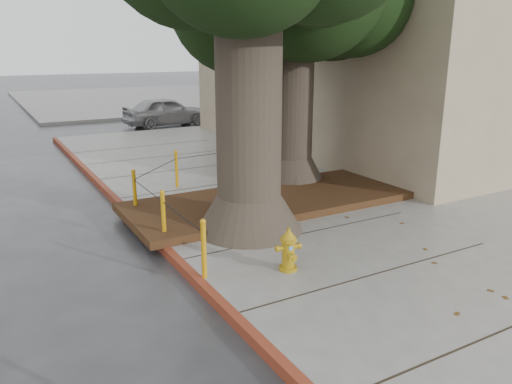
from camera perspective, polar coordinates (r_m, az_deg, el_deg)
ground at (r=7.83m, az=10.93°, el=-10.87°), size 140.00×140.00×0.00m
sidewalk_main at (r=13.60m, az=23.63°, el=0.08°), size 16.00×26.00×0.15m
sidewalk_far at (r=36.97m, az=-12.85°, el=10.39°), size 16.00×20.00×0.15m
curb_red at (r=8.87m, az=-9.89°, el=-6.96°), size 0.14×26.00×0.16m
planter_bed at (r=11.18m, az=1.65°, el=-0.98°), size 6.40×2.60×0.16m
building_corner at (r=20.13m, az=18.38°, el=19.58°), size 12.00×13.00×10.00m
building_side_white at (r=37.45m, az=4.16°, el=17.59°), size 10.00×10.00×9.00m
building_side_grey at (r=45.85m, az=6.44°, el=19.13°), size 12.00×14.00×12.00m
bollard_ring at (r=10.72m, az=-7.78°, el=0.53°), size 3.79×5.39×0.95m
fire_hydrant at (r=7.84m, az=3.73°, el=-6.61°), size 0.37×0.35×0.70m
car_silver at (r=23.92m, az=-10.21°, el=9.06°), size 4.08×1.86×1.36m
car_red at (r=28.14m, az=4.03°, el=10.16°), size 3.79×1.58×1.22m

